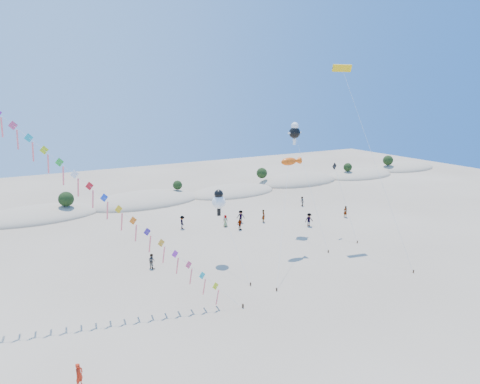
% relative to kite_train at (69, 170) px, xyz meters
% --- Properties ---
extents(ground, '(160.00, 160.00, 0.00)m').
position_rel_kite_train_xyz_m(ground, '(14.03, -14.45, -11.63)').
color(ground, gray).
rests_on(ground, ground).
extents(dune_ridge, '(145.30, 11.49, 5.57)m').
position_rel_kite_train_xyz_m(dune_ridge, '(15.08, 30.69, -11.52)').
color(dune_ridge, tan).
rests_on(dune_ridge, ground).
extents(kite_train, '(22.39, 12.92, 22.36)m').
position_rel_kite_train_xyz_m(kite_train, '(0.00, 0.00, 0.00)').
color(kite_train, '#3F2D1E').
rests_on(kite_train, ground).
extents(fish_kite, '(8.46, 8.66, 10.63)m').
position_rel_kite_train_xyz_m(fish_kite, '(23.00, 2.43, -1.48)').
color(fish_kite, '#3F2D1E').
rests_on(fish_kite, ground).
extents(cartoon_kite_low, '(1.41, 7.71, 7.77)m').
position_rel_kite_train_xyz_m(cartoon_kite_low, '(14.49, 3.28, -5.02)').
color(cartoon_kite_low, '#3F2D1E').
rests_on(cartoon_kite_low, ground).
extents(cartoon_kite_high, '(2.65, 9.95, 14.01)m').
position_rel_kite_train_xyz_m(cartoon_kite_high, '(27.69, 8.21, 1.18)').
color(cartoon_kite_high, '#3F2D1E').
rests_on(cartoon_kite_high, ground).
extents(parafoil_kite, '(2.42, 13.06, 20.78)m').
position_rel_kite_train_xyz_m(parafoil_kite, '(30.51, 3.11, 8.35)').
color(parafoil_kite, '#3F2D1E').
rests_on(parafoil_kite, ground).
extents(dark_kite, '(0.91, 4.97, 9.12)m').
position_rel_kite_train_xyz_m(dark_kite, '(31.22, 3.17, -5.27)').
color(dark_kite, '#3F2D1E').
rests_on(dark_kite, ground).
extents(flyer_foreground, '(0.67, 0.66, 1.56)m').
position_rel_kite_train_xyz_m(flyer_foreground, '(-1.53, -10.09, -10.85)').
color(flyer_foreground, red).
rests_on(flyer_foreground, ground).
extents(beachgoers, '(30.69, 12.54, 1.82)m').
position_rel_kite_train_xyz_m(beachgoers, '(23.21, 11.38, -10.78)').
color(beachgoers, slate).
rests_on(beachgoers, ground).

